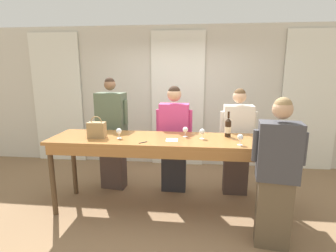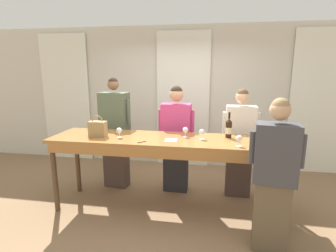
{
  "view_description": "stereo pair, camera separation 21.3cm",
  "coord_description": "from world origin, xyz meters",
  "px_view_note": "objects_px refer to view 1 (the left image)",
  "views": [
    {
      "loc": [
        0.38,
        -3.4,
        1.95
      ],
      "look_at": [
        0.0,
        0.08,
        1.2
      ],
      "focal_mm": 28.0,
      "sensor_mm": 36.0,
      "label": 1
    },
    {
      "loc": [
        0.59,
        -3.37,
        1.95
      ],
      "look_at": [
        0.0,
        0.08,
        1.2
      ],
      "focal_mm": 28.0,
      "sensor_mm": 36.0,
      "label": 2
    }
  ],
  "objects_px": {
    "handbag": "(97,130)",
    "wine_glass_center_left": "(95,125)",
    "wine_glass_center_mid": "(257,140)",
    "guest_cream_sweater": "(237,142)",
    "tasting_bar": "(167,146)",
    "wine_bottle": "(228,128)",
    "guest_olive_jacket": "(112,134)",
    "host_pouring": "(277,174)",
    "wine_glass_front_right": "(267,140)",
    "wine_glass_front_mid": "(119,131)",
    "guest_pink_top": "(174,138)",
    "wine_glass_center_right": "(240,138)",
    "wine_glass_back_left": "(185,130)",
    "wine_glass_front_left": "(202,132)"
  },
  "relations": [
    {
      "from": "handbag",
      "to": "wine_glass_center_left",
      "type": "xyz_separation_m",
      "value": [
        -0.16,
        0.35,
        -0.02
      ]
    },
    {
      "from": "wine_glass_center_mid",
      "to": "guest_cream_sweater",
      "type": "distance_m",
      "value": 0.99
    },
    {
      "from": "wine_glass_center_left",
      "to": "guest_cream_sweater",
      "type": "bearing_deg",
      "value": 9.18
    },
    {
      "from": "guest_cream_sweater",
      "to": "tasting_bar",
      "type": "bearing_deg",
      "value": -147.89
    },
    {
      "from": "wine_bottle",
      "to": "wine_glass_center_mid",
      "type": "relative_size",
      "value": 2.53
    },
    {
      "from": "wine_bottle",
      "to": "wine_glass_center_left",
      "type": "bearing_deg",
      "value": 177.09
    },
    {
      "from": "guest_olive_jacket",
      "to": "guest_cream_sweater",
      "type": "bearing_deg",
      "value": 0.0
    },
    {
      "from": "tasting_bar",
      "to": "wine_glass_center_left",
      "type": "bearing_deg",
      "value": 165.14
    },
    {
      "from": "wine_glass_center_mid",
      "to": "host_pouring",
      "type": "distance_m",
      "value": 0.46
    },
    {
      "from": "wine_glass_front_right",
      "to": "guest_cream_sweater",
      "type": "distance_m",
      "value": 0.99
    },
    {
      "from": "wine_glass_front_mid",
      "to": "host_pouring",
      "type": "xyz_separation_m",
      "value": [
        1.9,
        -0.57,
        -0.29
      ]
    },
    {
      "from": "wine_glass_center_mid",
      "to": "guest_pink_top",
      "type": "height_order",
      "value": "guest_pink_top"
    },
    {
      "from": "wine_glass_center_right",
      "to": "guest_cream_sweater",
      "type": "distance_m",
      "value": 0.9
    },
    {
      "from": "wine_glass_center_mid",
      "to": "wine_glass_front_mid",
      "type": "bearing_deg",
      "value": 171.83
    },
    {
      "from": "wine_glass_center_mid",
      "to": "wine_glass_center_right",
      "type": "relative_size",
      "value": 1.0
    },
    {
      "from": "wine_glass_front_right",
      "to": "guest_cream_sweater",
      "type": "height_order",
      "value": "guest_cream_sweater"
    },
    {
      "from": "wine_glass_center_mid",
      "to": "guest_pink_top",
      "type": "bearing_deg",
      "value": 138.39
    },
    {
      "from": "wine_glass_center_mid",
      "to": "wine_glass_back_left",
      "type": "relative_size",
      "value": 1.0
    },
    {
      "from": "handbag",
      "to": "wine_glass_center_left",
      "type": "relative_size",
      "value": 2.16
    },
    {
      "from": "wine_glass_front_right",
      "to": "host_pouring",
      "type": "height_order",
      "value": "host_pouring"
    },
    {
      "from": "wine_glass_center_left",
      "to": "host_pouring",
      "type": "xyz_separation_m",
      "value": [
        2.37,
        -0.92,
        -0.29
      ]
    },
    {
      "from": "wine_glass_center_right",
      "to": "guest_cream_sweater",
      "type": "relative_size",
      "value": 0.08
    },
    {
      "from": "handbag",
      "to": "wine_glass_front_right",
      "type": "xyz_separation_m",
      "value": [
        2.17,
        -0.23,
        -0.02
      ]
    },
    {
      "from": "handbag",
      "to": "guest_pink_top",
      "type": "xyz_separation_m",
      "value": [
        0.99,
        0.7,
        -0.28
      ]
    },
    {
      "from": "wine_glass_back_left",
      "to": "wine_glass_front_mid",
      "type": "bearing_deg",
      "value": -168.29
    },
    {
      "from": "tasting_bar",
      "to": "guest_olive_jacket",
      "type": "relative_size",
      "value": 1.74
    },
    {
      "from": "wine_glass_front_left",
      "to": "handbag",
      "type": "bearing_deg",
      "value": -176.02
    },
    {
      "from": "guest_olive_jacket",
      "to": "wine_glass_center_left",
      "type": "bearing_deg",
      "value": -112.03
    },
    {
      "from": "wine_bottle",
      "to": "wine_glass_front_mid",
      "type": "distance_m",
      "value": 1.49
    },
    {
      "from": "wine_glass_center_left",
      "to": "wine_glass_center_mid",
      "type": "relative_size",
      "value": 1.0
    },
    {
      "from": "handbag",
      "to": "wine_glass_front_left",
      "type": "height_order",
      "value": "handbag"
    },
    {
      "from": "wine_glass_front_left",
      "to": "wine_glass_center_left",
      "type": "height_order",
      "value": "same"
    },
    {
      "from": "wine_glass_front_right",
      "to": "guest_olive_jacket",
      "type": "height_order",
      "value": "guest_olive_jacket"
    },
    {
      "from": "wine_bottle",
      "to": "wine_glass_center_right",
      "type": "height_order",
      "value": "wine_bottle"
    },
    {
      "from": "guest_pink_top",
      "to": "wine_glass_front_left",
      "type": "bearing_deg",
      "value": -54.6
    },
    {
      "from": "guest_cream_sweater",
      "to": "host_pouring",
      "type": "xyz_separation_m",
      "value": [
        0.23,
        -1.26,
        -0.01
      ]
    },
    {
      "from": "tasting_bar",
      "to": "wine_glass_front_mid",
      "type": "height_order",
      "value": "wine_glass_front_mid"
    },
    {
      "from": "guest_cream_sweater",
      "to": "guest_olive_jacket",
      "type": "bearing_deg",
      "value": 180.0
    },
    {
      "from": "guest_pink_top",
      "to": "host_pouring",
      "type": "height_order",
      "value": "guest_pink_top"
    },
    {
      "from": "wine_glass_front_mid",
      "to": "wine_glass_center_mid",
      "type": "bearing_deg",
      "value": -8.17
    },
    {
      "from": "wine_glass_center_left",
      "to": "handbag",
      "type": "bearing_deg",
      "value": -65.06
    },
    {
      "from": "handbag",
      "to": "wine_glass_front_left",
      "type": "relative_size",
      "value": 2.16
    },
    {
      "from": "guest_pink_top",
      "to": "host_pouring",
      "type": "distance_m",
      "value": 1.75
    },
    {
      "from": "tasting_bar",
      "to": "wine_glass_front_left",
      "type": "distance_m",
      "value": 0.51
    },
    {
      "from": "wine_bottle",
      "to": "wine_glass_center_left",
      "type": "height_order",
      "value": "wine_bottle"
    },
    {
      "from": "wine_glass_center_left",
      "to": "guest_olive_jacket",
      "type": "distance_m",
      "value": 0.43
    },
    {
      "from": "wine_glass_front_left",
      "to": "wine_glass_front_mid",
      "type": "bearing_deg",
      "value": -175.1
    },
    {
      "from": "guest_olive_jacket",
      "to": "wine_glass_front_right",
      "type": "bearing_deg",
      "value": -22.97
    },
    {
      "from": "wine_bottle",
      "to": "handbag",
      "type": "distance_m",
      "value": 1.79
    },
    {
      "from": "wine_glass_center_mid",
      "to": "wine_glass_front_left",
      "type": "bearing_deg",
      "value": 151.54
    }
  ]
}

